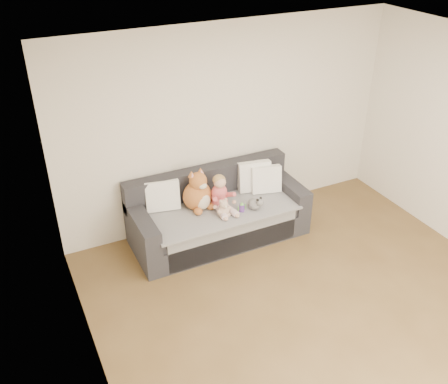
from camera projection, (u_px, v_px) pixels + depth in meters
name	position (u px, v px, depth m)	size (l,w,h in m)	color
room_shell	(327.00, 203.00, 4.70)	(5.00, 5.00, 5.00)	brown
sofa	(217.00, 215.00, 6.33)	(2.20, 0.94, 0.85)	#28272C
cushion_left	(162.00, 195.00, 6.07)	(0.44, 0.27, 0.39)	white
cushion_right_back	(254.00, 176.00, 6.47)	(0.46, 0.27, 0.40)	white
cushion_right_front	(266.00, 179.00, 6.44)	(0.42, 0.27, 0.36)	white
toddler	(221.00, 195.00, 6.08)	(0.32, 0.45, 0.45)	#C05643
plush_cat	(198.00, 193.00, 6.08)	(0.44, 0.42, 0.55)	#A25F24
teddy_bear	(224.00, 209.00, 5.96)	(0.19, 0.15, 0.24)	tan
plush_cow	(255.00, 204.00, 6.11)	(0.15, 0.22, 0.18)	white
sippy_cup	(242.00, 207.00, 6.07)	(0.12, 0.08, 0.13)	#663899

